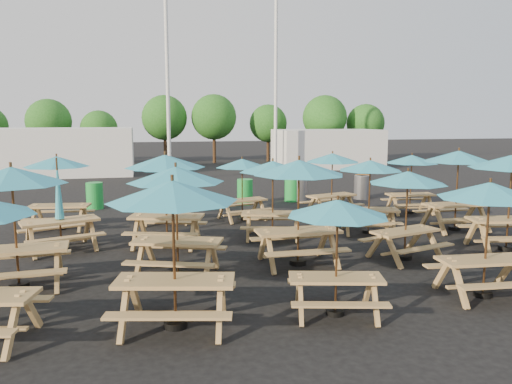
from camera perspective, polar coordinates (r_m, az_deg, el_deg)
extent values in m
plane|color=black|center=(14.29, 1.33, -5.23)|extent=(120.00, 120.00, 0.00)
cube|color=#B1844E|center=(11.05, -25.68, -5.93)|extent=(1.99, 0.91, 0.06)
cube|color=#B1844E|center=(10.45, -26.11, -8.52)|extent=(1.95, 0.43, 0.04)
cube|color=#B1844E|center=(11.80, -25.11, -6.57)|extent=(1.95, 0.43, 0.04)
cylinder|color=black|center=(11.25, -25.44, -9.59)|extent=(0.39, 0.39, 0.11)
cylinder|color=brown|center=(10.96, -25.83, -3.70)|extent=(0.05, 0.05, 2.47)
cone|color=teal|center=(10.80, -26.18, 1.71)|extent=(2.28, 2.28, 0.34)
cube|color=#B1844E|center=(13.73, -21.49, -3.10)|extent=(2.01, 1.31, 0.06)
cube|color=#B1844E|center=(13.13, -20.85, -4.92)|extent=(1.85, 0.87, 0.04)
cube|color=#B1844E|center=(14.46, -21.94, -3.79)|extent=(1.85, 0.87, 0.04)
cylinder|color=black|center=(13.89, -21.33, -6.00)|extent=(0.37, 0.37, 0.10)
cylinder|color=brown|center=(13.66, -21.59, -1.34)|extent=(0.05, 0.05, 2.39)
cone|color=teal|center=(13.60, -21.68, 0.39)|extent=(0.23, 0.23, 1.56)
cube|color=#B1844E|center=(16.35, -21.56, -1.48)|extent=(1.84, 0.91, 0.06)
cube|color=#B1844E|center=(15.79, -22.14, -2.90)|extent=(1.79, 0.47, 0.04)
cube|color=#B1844E|center=(17.01, -20.91, -2.05)|extent=(1.79, 0.47, 0.04)
cylinder|color=black|center=(16.48, -21.43, -3.81)|extent=(0.35, 0.35, 0.10)
cylinder|color=brown|center=(16.29, -21.63, -0.08)|extent=(0.04, 0.04, 2.26)
cone|color=teal|center=(16.19, -21.82, 3.26)|extent=(2.16, 2.16, 0.31)
cube|color=#B1844E|center=(8.25, -9.28, -9.99)|extent=(2.02, 1.14, 0.06)
cube|color=#B1844E|center=(7.71, -10.05, -13.79)|extent=(1.92, 0.67, 0.04)
cube|color=#B1844E|center=(9.00, -8.53, -10.44)|extent=(1.92, 0.67, 0.04)
cylinder|color=black|center=(8.51, -9.16, -14.66)|extent=(0.38, 0.38, 0.11)
cylinder|color=brown|center=(8.12, -9.35, -7.08)|extent=(0.05, 0.05, 2.44)
cone|color=teal|center=(7.91, -9.53, 0.12)|extent=(2.49, 2.49, 0.34)
cube|color=#B1844E|center=(10.84, -8.98, -5.58)|extent=(2.01, 1.32, 0.06)
cube|color=#B1844E|center=(10.28, -9.99, -8.13)|extent=(1.85, 0.87, 0.04)
cube|color=#B1844E|center=(11.55, -8.02, -6.23)|extent=(1.85, 0.87, 0.04)
cylinder|color=black|center=(11.03, -8.89, -9.21)|extent=(0.38, 0.38, 0.10)
cylinder|color=brown|center=(10.74, -9.03, -3.37)|extent=(0.05, 0.05, 2.40)
cone|color=teal|center=(10.58, -9.16, 1.99)|extent=(2.62, 2.62, 0.33)
cube|color=#B1844E|center=(13.46, -10.19, -2.78)|extent=(2.05, 1.25, 0.06)
cube|color=#B1844E|center=(12.85, -10.88, -4.74)|extent=(1.92, 0.78, 0.04)
cube|color=#B1844E|center=(14.19, -9.50, -3.45)|extent=(1.92, 0.78, 0.04)
cylinder|color=black|center=(13.62, -10.11, -5.82)|extent=(0.38, 0.38, 0.11)
cylinder|color=brown|center=(13.38, -10.24, -0.94)|extent=(0.05, 0.05, 2.46)
cone|color=teal|center=(13.25, -10.36, 3.49)|extent=(2.60, 2.60, 0.34)
cube|color=#B1844E|center=(16.36, -10.26, -1.26)|extent=(1.65, 0.75, 0.05)
cube|color=#B1844E|center=(15.83, -10.31, -2.54)|extent=(1.62, 0.35, 0.04)
cube|color=#B1844E|center=(16.98, -10.18, -1.79)|extent=(1.62, 0.35, 0.04)
cylinder|color=black|center=(16.47, -10.21, -3.37)|extent=(0.32, 0.32, 0.09)
cylinder|color=brown|center=(16.30, -10.30, 0.01)|extent=(0.04, 0.04, 2.05)
cone|color=teal|center=(16.20, -10.38, 3.03)|extent=(1.88, 1.88, 0.29)
cube|color=#B1844E|center=(8.80, 9.13, -9.67)|extent=(1.70, 0.98, 0.05)
cube|color=#B1844E|center=(8.34, 9.67, -12.60)|extent=(1.61, 0.59, 0.04)
cube|color=#B1844E|center=(9.43, 8.58, -10.06)|extent=(1.61, 0.59, 0.04)
cylinder|color=black|center=(9.01, 9.04, -13.38)|extent=(0.32, 0.32, 0.09)
cylinder|color=brown|center=(8.69, 9.19, -7.39)|extent=(0.04, 0.04, 2.04)
cone|color=teal|center=(8.50, 9.32, -1.79)|extent=(2.11, 2.11, 0.28)
cube|color=#B1844E|center=(11.59, 4.84, -4.47)|extent=(1.94, 0.78, 0.06)
cube|color=#B1844E|center=(11.01, 5.99, -6.84)|extent=(1.94, 0.30, 0.04)
cube|color=#B1844E|center=(12.31, 3.77, -5.17)|extent=(1.94, 0.30, 0.04)
cylinder|color=black|center=(11.77, 4.79, -7.99)|extent=(0.39, 0.39, 0.11)
cylinder|color=brown|center=(11.50, 4.86, -2.34)|extent=(0.05, 0.05, 2.47)
cone|color=teal|center=(11.35, 4.93, 2.83)|extent=(2.14, 2.14, 0.34)
cube|color=#B1844E|center=(14.07, 1.91, -2.47)|extent=(1.85, 1.10, 0.06)
cube|color=#B1844E|center=(13.51, 1.88, -4.15)|extent=(1.74, 0.68, 0.04)
cube|color=#B1844E|center=(14.75, 1.92, -3.07)|extent=(1.74, 0.68, 0.04)
cylinder|color=black|center=(14.21, 1.89, -5.11)|extent=(0.35, 0.35, 0.10)
cylinder|color=brown|center=(14.00, 1.91, -0.88)|extent=(0.04, 0.04, 2.22)
cone|color=teal|center=(13.88, 1.93, 2.93)|extent=(2.33, 2.33, 0.31)
cube|color=#B1844E|center=(16.66, -1.59, -0.94)|extent=(1.72, 1.02, 0.05)
cube|color=#B1844E|center=(16.18, -0.66, -2.15)|extent=(1.62, 0.63, 0.04)
cube|color=#B1844E|center=(17.23, -2.45, -1.51)|extent=(1.62, 0.63, 0.04)
cylinder|color=black|center=(16.77, -1.58, -3.03)|extent=(0.32, 0.32, 0.09)
cylinder|color=brown|center=(16.60, -1.59, 0.32)|extent=(0.04, 0.04, 2.07)
cone|color=teal|center=(16.50, -1.60, 3.32)|extent=(2.16, 2.16, 0.29)
cube|color=#B1844E|center=(10.47, 24.72, -7.07)|extent=(1.79, 0.81, 0.06)
cube|color=#B1844E|center=(10.05, 26.62, -9.51)|extent=(1.75, 0.37, 0.04)
cube|color=#B1844E|center=(11.06, 22.82, -7.66)|extent=(1.75, 0.37, 0.04)
cylinder|color=black|center=(10.66, 24.49, -10.54)|extent=(0.35, 0.35, 0.10)
cylinder|color=brown|center=(10.38, 24.85, -4.96)|extent=(0.04, 0.04, 2.22)
cone|color=teal|center=(10.22, 25.17, 0.17)|extent=(2.04, 2.04, 0.31)
cube|color=#B1844E|center=(12.52, 16.72, -4.30)|extent=(1.80, 1.09, 0.06)
cube|color=#B1844E|center=(12.17, 18.74, -6.07)|extent=(1.69, 0.68, 0.04)
cube|color=#B1844E|center=(13.01, 14.73, -4.97)|extent=(1.69, 0.68, 0.04)
cylinder|color=black|center=(12.67, 16.59, -7.16)|extent=(0.34, 0.34, 0.09)
cylinder|color=brown|center=(12.44, 16.79, -2.57)|extent=(0.04, 0.04, 2.16)
cone|color=teal|center=(12.31, 16.97, 1.60)|extent=(2.28, 2.28, 0.30)
cube|color=#B1844E|center=(15.09, 12.77, -1.98)|extent=(1.83, 1.09, 0.06)
cube|color=#B1844E|center=(14.54, 13.17, -3.49)|extent=(1.71, 0.68, 0.04)
cube|color=#B1844E|center=(15.75, 12.33, -2.55)|extent=(1.71, 0.68, 0.04)
cylinder|color=black|center=(15.22, 12.69, -4.41)|extent=(0.34, 0.34, 0.10)
cylinder|color=brown|center=(15.03, 12.82, -0.52)|extent=(0.04, 0.04, 2.19)
cone|color=teal|center=(14.91, 12.93, 2.99)|extent=(2.29, 2.29, 0.30)
cube|color=#B1844E|center=(17.55, 8.63, -0.40)|extent=(1.84, 1.15, 0.06)
cube|color=#B1844E|center=(17.11, 9.93, -1.60)|extent=(1.72, 0.73, 0.04)
cube|color=#B1844E|center=(18.08, 7.37, -1.01)|extent=(1.72, 0.73, 0.04)
cylinder|color=black|center=(17.66, 8.59, -2.52)|extent=(0.34, 0.34, 0.10)
cylinder|color=brown|center=(17.49, 8.66, 0.87)|extent=(0.04, 0.04, 2.20)
cone|color=teal|center=(17.39, 8.73, 3.90)|extent=(2.35, 2.35, 0.31)
cube|color=#B1844E|center=(14.34, 26.86, -2.83)|extent=(2.05, 1.10, 0.06)
cube|color=#B1844E|center=(15.01, 25.46, -3.49)|extent=(1.96, 0.62, 0.04)
cylinder|color=black|center=(14.49, 26.66, -5.73)|extent=(0.39, 0.39, 0.11)
cylinder|color=brown|center=(14.27, 26.98, -1.08)|extent=(0.05, 0.05, 2.49)
cone|color=teal|center=(14.15, 27.26, 3.11)|extent=(2.48, 2.48, 0.35)
cube|color=#B1844E|center=(16.29, 21.88, -1.33)|extent=(1.91, 0.75, 0.06)
cube|color=#B1844E|center=(15.78, 23.26, -2.84)|extent=(1.91, 0.28, 0.04)
cube|color=#B1844E|center=(16.90, 20.47, -1.98)|extent=(1.91, 0.28, 0.04)
cylinder|color=black|center=(16.42, 21.74, -3.85)|extent=(0.38, 0.38, 0.11)
cylinder|color=brown|center=(16.22, 21.96, 0.18)|extent=(0.05, 0.05, 2.44)
cone|color=teal|center=(16.12, 22.16, 3.80)|extent=(2.10, 2.10, 0.34)
cube|color=#B1844E|center=(18.63, 17.22, -0.27)|extent=(1.71, 0.81, 0.06)
cube|color=#B1844E|center=(18.13, 17.95, -1.39)|extent=(1.67, 0.40, 0.04)
cube|color=#B1844E|center=(19.22, 16.46, -0.78)|extent=(1.67, 0.40, 0.04)
cylinder|color=black|center=(18.73, 17.14, -2.19)|extent=(0.33, 0.33, 0.09)
cylinder|color=brown|center=(18.58, 17.27, 0.87)|extent=(0.04, 0.04, 2.11)
cone|color=teal|center=(18.49, 17.39, 3.61)|extent=(1.98, 1.98, 0.29)
cylinder|color=green|center=(19.66, -17.96, -0.40)|extent=(0.62, 0.62, 0.99)
cylinder|color=green|center=(19.71, -1.27, 0.03)|extent=(0.62, 0.62, 0.99)
cylinder|color=green|center=(20.45, 4.16, 0.32)|extent=(0.62, 0.62, 0.99)
cylinder|color=gray|center=(20.49, 5.01, 0.33)|extent=(0.62, 0.62, 0.99)
cylinder|color=#D4610C|center=(21.72, 12.04, 0.63)|extent=(0.62, 0.62, 0.99)
cylinder|color=gray|center=(21.45, 11.95, 0.54)|extent=(0.62, 0.62, 0.99)
cylinder|color=silver|center=(27.63, -10.11, 13.76)|extent=(0.20, 0.20, 12.00)
cylinder|color=silver|center=(30.62, 2.28, 13.34)|extent=(0.20, 0.20, 12.00)
cube|color=silver|center=(31.87, -21.11, 4.32)|extent=(8.00, 4.00, 2.80)
cube|color=silver|center=(34.81, 8.14, 4.93)|extent=(7.00, 4.00, 2.60)
cylinder|color=#382314|center=(37.98, -22.43, 4.32)|extent=(0.24, 0.24, 2.14)
sphere|color=#1E5919|center=(37.91, -22.61, 7.47)|extent=(3.11, 3.11, 3.11)
cylinder|color=#382314|center=(37.33, -17.39, 4.23)|extent=(0.24, 0.24, 1.78)
sphere|color=#1E5919|center=(37.25, -17.51, 6.91)|extent=(2.59, 2.59, 2.59)
cylinder|color=#382314|center=(38.28, -10.33, 4.97)|extent=(0.24, 0.24, 2.31)
sphere|color=#1E5919|center=(38.22, -10.42, 8.35)|extent=(3.36, 3.36, 3.36)
cylinder|color=#382314|center=(38.16, -4.79, 5.10)|extent=(0.24, 0.24, 2.35)
sphere|color=#1E5919|center=(38.10, -4.83, 8.54)|extent=(3.41, 3.41, 3.41)
cylinder|color=#382314|center=(39.41, 1.39, 4.99)|extent=(0.24, 0.24, 2.02)
sphere|color=#1E5919|center=(39.34, 1.40, 7.86)|extent=(2.94, 2.94, 2.94)
cylinder|color=#382314|center=(38.90, 7.80, 5.09)|extent=(0.24, 0.24, 2.32)
sphere|color=#1E5919|center=(38.83, 7.86, 8.44)|extent=(3.38, 3.38, 3.38)
cylinder|color=#382314|center=(40.24, 12.32, 4.88)|extent=(0.24, 0.24, 2.03)
sphere|color=#1E5919|center=(40.17, 12.41, 7.70)|extent=(2.95, 2.95, 2.95)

